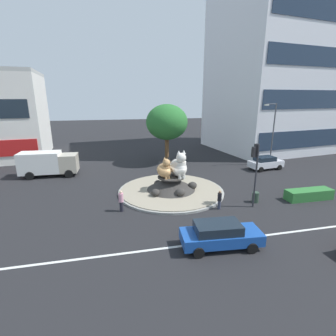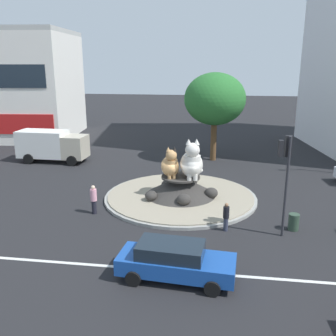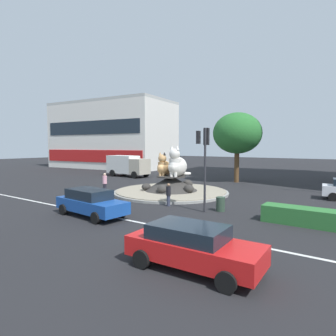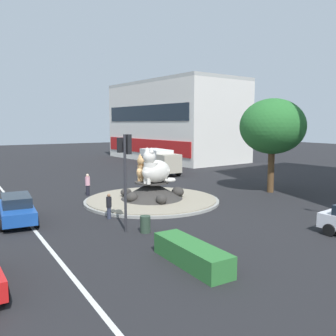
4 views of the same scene
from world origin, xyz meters
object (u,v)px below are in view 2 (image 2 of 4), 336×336
at_px(hatchback_near_shophouse, 175,261).
at_px(delivery_box_truck, 52,145).
at_px(cat_statue_white, 192,163).
at_px(traffic_light_mast, 286,164).
at_px(broadleaf_tree_behind_island, 215,99).
at_px(cat_statue_calico, 170,165).
at_px(pedestrian_pink_shirt, 94,199).
at_px(litter_bin, 294,222).
at_px(pedestrian_black_shirt, 226,216).

relative_size(hatchback_near_shophouse, delivery_box_truck, 0.80).
bearing_deg(hatchback_near_shophouse, cat_statue_white, 95.09).
height_order(traffic_light_mast, broadleaf_tree_behind_island, broadleaf_tree_behind_island).
bearing_deg(cat_statue_calico, hatchback_near_shophouse, -9.03).
height_order(traffic_light_mast, pedestrian_pink_shirt, traffic_light_mast).
distance_m(broadleaf_tree_behind_island, hatchback_near_shophouse, 20.44).
height_order(broadleaf_tree_behind_island, delivery_box_truck, broadleaf_tree_behind_island).
height_order(hatchback_near_shophouse, litter_bin, hatchback_near_shophouse).
xyz_separation_m(traffic_light_mast, delivery_box_truck, (-18.14, 12.44, -2.28)).
height_order(cat_statue_calico, litter_bin, cat_statue_calico).
xyz_separation_m(pedestrian_black_shirt, pedestrian_pink_shirt, (-7.69, 1.27, 0.09)).
distance_m(cat_statue_calico, hatchback_near_shophouse, 9.54).
height_order(pedestrian_pink_shirt, delivery_box_truck, delivery_box_truck).
bearing_deg(pedestrian_pink_shirt, broadleaf_tree_behind_island, -5.93).
bearing_deg(broadleaf_tree_behind_island, litter_bin, -71.98).
xyz_separation_m(pedestrian_black_shirt, hatchback_near_shophouse, (-2.11, -4.92, -0.00)).
distance_m(hatchback_near_shophouse, litter_bin, 7.95).
bearing_deg(hatchback_near_shophouse, traffic_light_mast, 48.90).
distance_m(cat_statue_calico, pedestrian_pink_shirt, 5.34).
bearing_deg(broadleaf_tree_behind_island, traffic_light_mast, -75.59).
bearing_deg(litter_bin, cat_statue_white, 146.64).
distance_m(pedestrian_black_shirt, delivery_box_truck, 19.69).
relative_size(traffic_light_mast, litter_bin, 5.80).
bearing_deg(hatchback_near_shophouse, pedestrian_pink_shirt, 136.58).
bearing_deg(cat_statue_calico, delivery_box_truck, -141.91).
bearing_deg(litter_bin, broadleaf_tree_behind_island, 108.02).
xyz_separation_m(pedestrian_black_shirt, litter_bin, (3.58, 0.61, -0.38)).
distance_m(traffic_light_mast, pedestrian_black_shirt, 4.09).
height_order(traffic_light_mast, delivery_box_truck, traffic_light_mast).
distance_m(cat_statue_calico, traffic_light_mast, 7.96).
bearing_deg(delivery_box_truck, hatchback_near_shophouse, -50.90).
bearing_deg(cat_statue_calico, traffic_light_mast, 36.69).
xyz_separation_m(cat_statue_white, litter_bin, (5.79, -3.81, -2.04)).
relative_size(broadleaf_tree_behind_island, delivery_box_truck, 1.27).
bearing_deg(litter_bin, cat_statue_calico, 152.17).
xyz_separation_m(broadleaf_tree_behind_island, delivery_box_truck, (-14.26, -2.64, -3.97)).
height_order(pedestrian_black_shirt, delivery_box_truck, delivery_box_truck).
xyz_separation_m(cat_statue_calico, broadleaf_tree_behind_island, (2.50, 10.56, 3.23)).
distance_m(broadleaf_tree_behind_island, pedestrian_black_shirt, 15.70).
xyz_separation_m(cat_statue_calico, hatchback_near_shophouse, (1.46, -9.31, -1.46)).
relative_size(traffic_light_mast, pedestrian_pink_shirt, 2.98).
relative_size(cat_statue_calico, cat_statue_white, 0.81).
distance_m(pedestrian_black_shirt, litter_bin, 3.66).
bearing_deg(cat_statue_white, broadleaf_tree_behind_island, 165.12).
xyz_separation_m(cat_statue_calico, pedestrian_black_shirt, (3.58, -4.39, -1.45)).
xyz_separation_m(traffic_light_mast, hatchback_near_shophouse, (-4.91, -4.80, -2.99)).
xyz_separation_m(broadleaf_tree_behind_island, pedestrian_pink_shirt, (-6.61, -13.68, -4.59)).
relative_size(pedestrian_pink_shirt, hatchback_near_shophouse, 0.36).
relative_size(pedestrian_pink_shirt, delivery_box_truck, 0.28).
bearing_deg(pedestrian_pink_shirt, litter_bin, -73.46).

